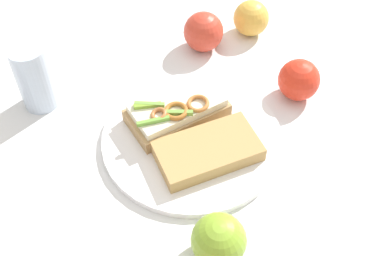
{
  "coord_description": "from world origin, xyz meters",
  "views": [
    {
      "loc": [
        0.3,
        -0.42,
        0.64
      ],
      "look_at": [
        0.0,
        0.0,
        0.03
      ],
      "focal_mm": 46.94,
      "sensor_mm": 36.0,
      "label": 1
    }
  ],
  "objects_px": {
    "sandwich": "(177,110)",
    "apple_1": "(251,18)",
    "apple_0": "(203,32)",
    "drinking_glass": "(34,77)",
    "apple_4": "(219,240)",
    "plate": "(192,138)",
    "apple_3": "(299,80)",
    "bread_slice_side": "(208,151)"
  },
  "relations": [
    {
      "from": "apple_3",
      "to": "drinking_glass",
      "type": "relative_size",
      "value": 0.59
    },
    {
      "from": "apple_1",
      "to": "apple_3",
      "type": "relative_size",
      "value": 0.96
    },
    {
      "from": "apple_3",
      "to": "plate",
      "type": "bearing_deg",
      "value": -114.99
    },
    {
      "from": "plate",
      "to": "bread_slice_side",
      "type": "relative_size",
      "value": 1.85
    },
    {
      "from": "sandwich",
      "to": "apple_1",
      "type": "xyz_separation_m",
      "value": [
        -0.02,
        0.28,
        0.0
      ]
    },
    {
      "from": "plate",
      "to": "apple_3",
      "type": "distance_m",
      "value": 0.21
    },
    {
      "from": "apple_1",
      "to": "apple_3",
      "type": "xyz_separation_m",
      "value": [
        0.16,
        -0.1,
        0.0
      ]
    },
    {
      "from": "apple_4",
      "to": "apple_3",
      "type": "bearing_deg",
      "value": 99.23
    },
    {
      "from": "apple_0",
      "to": "sandwich",
      "type": "bearing_deg",
      "value": -68.15
    },
    {
      "from": "apple_1",
      "to": "apple_3",
      "type": "distance_m",
      "value": 0.19
    },
    {
      "from": "drinking_glass",
      "to": "plate",
      "type": "bearing_deg",
      "value": 16.8
    },
    {
      "from": "plate",
      "to": "apple_1",
      "type": "relative_size",
      "value": 4.22
    },
    {
      "from": "plate",
      "to": "apple_1",
      "type": "distance_m",
      "value": 0.3
    },
    {
      "from": "bread_slice_side",
      "to": "apple_0",
      "type": "bearing_deg",
      "value": 67.4
    },
    {
      "from": "apple_0",
      "to": "apple_3",
      "type": "relative_size",
      "value": 1.04
    },
    {
      "from": "bread_slice_side",
      "to": "apple_0",
      "type": "height_order",
      "value": "apple_0"
    },
    {
      "from": "plate",
      "to": "sandwich",
      "type": "height_order",
      "value": "sandwich"
    },
    {
      "from": "plate",
      "to": "sandwich",
      "type": "distance_m",
      "value": 0.05
    },
    {
      "from": "bread_slice_side",
      "to": "apple_4",
      "type": "distance_m",
      "value": 0.16
    },
    {
      "from": "sandwich",
      "to": "drinking_glass",
      "type": "height_order",
      "value": "drinking_glass"
    },
    {
      "from": "sandwich",
      "to": "apple_4",
      "type": "height_order",
      "value": "apple_4"
    },
    {
      "from": "apple_4",
      "to": "drinking_glass",
      "type": "height_order",
      "value": "drinking_glass"
    },
    {
      "from": "apple_4",
      "to": "drinking_glass",
      "type": "bearing_deg",
      "value": 171.2
    },
    {
      "from": "plate",
      "to": "apple_4",
      "type": "xyz_separation_m",
      "value": [
        0.14,
        -0.14,
        0.03
      ]
    },
    {
      "from": "bread_slice_side",
      "to": "drinking_glass",
      "type": "relative_size",
      "value": 1.3
    },
    {
      "from": "bread_slice_side",
      "to": "apple_4",
      "type": "height_order",
      "value": "apple_4"
    },
    {
      "from": "apple_0",
      "to": "bread_slice_side",
      "type": "bearing_deg",
      "value": -54.23
    },
    {
      "from": "bread_slice_side",
      "to": "apple_0",
      "type": "xyz_separation_m",
      "value": [
        -0.16,
        0.22,
        0.01
      ]
    },
    {
      "from": "plate",
      "to": "apple_3",
      "type": "bearing_deg",
      "value": 65.01
    },
    {
      "from": "sandwich",
      "to": "apple_1",
      "type": "bearing_deg",
      "value": 28.46
    },
    {
      "from": "sandwich",
      "to": "bread_slice_side",
      "type": "xyz_separation_m",
      "value": [
        0.09,
        -0.04,
        -0.01
      ]
    },
    {
      "from": "apple_1",
      "to": "drinking_glass",
      "type": "distance_m",
      "value": 0.42
    },
    {
      "from": "apple_1",
      "to": "sandwich",
      "type": "bearing_deg",
      "value": -85.01
    },
    {
      "from": "apple_4",
      "to": "drinking_glass",
      "type": "distance_m",
      "value": 0.41
    },
    {
      "from": "bread_slice_side",
      "to": "plate",
      "type": "bearing_deg",
      "value": 98.16
    },
    {
      "from": "sandwich",
      "to": "apple_4",
      "type": "bearing_deg",
      "value": -107.24
    },
    {
      "from": "sandwich",
      "to": "apple_3",
      "type": "xyz_separation_m",
      "value": [
        0.13,
        0.17,
        0.0
      ]
    },
    {
      "from": "apple_3",
      "to": "drinking_glass",
      "type": "bearing_deg",
      "value": -142.44
    },
    {
      "from": "apple_3",
      "to": "sandwich",
      "type": "bearing_deg",
      "value": -127.09
    },
    {
      "from": "apple_1",
      "to": "apple_4",
      "type": "xyz_separation_m",
      "value": [
        0.21,
        -0.44,
        0.0
      ]
    },
    {
      "from": "apple_4",
      "to": "plate",
      "type": "bearing_deg",
      "value": 135.23
    },
    {
      "from": "apple_0",
      "to": "drinking_glass",
      "type": "distance_m",
      "value": 0.32
    }
  ]
}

